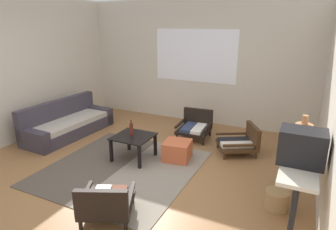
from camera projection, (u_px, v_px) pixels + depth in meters
name	position (u px, v px, depth m)	size (l,w,h in m)	color
ground_plane	(121.00, 179.00, 4.30)	(7.80, 7.80, 0.00)	olive
far_wall_with_window	(196.00, 62.00, 6.51)	(5.60, 0.13, 2.70)	beige
side_wall_left	(4.00, 72.00, 5.25)	(0.12, 6.60, 2.70)	beige
area_rug	(122.00, 168.00, 4.61)	(2.21, 2.32, 0.01)	#4C4238
couch	(68.00, 124.00, 5.94)	(0.80, 1.93, 0.70)	#38333D
coffee_table	(133.00, 140.00, 4.82)	(0.62, 0.60, 0.42)	black
armchair_by_window	(195.00, 125.00, 5.78)	(0.65, 0.66, 0.54)	black
armchair_striped_foreground	(106.00, 203.00, 3.32)	(0.78, 0.80, 0.52)	black
armchair_corner	(241.00, 141.00, 5.09)	(0.83, 0.81, 0.51)	#472D19
ottoman_orange	(177.00, 151.00, 4.86)	(0.43, 0.43, 0.32)	#BC5633
console_shelf	(299.00, 161.00, 3.32)	(0.37, 1.57, 0.79)	beige
crt_television	(302.00, 147.00, 3.01)	(0.45, 0.33, 0.37)	black
clay_vase	(303.00, 133.00, 3.55)	(0.21, 0.21, 0.35)	#A87047
glass_bottle	(131.00, 129.00, 4.81)	(0.06, 0.06, 0.26)	#5B2319
wicker_basket	(277.00, 200.00, 3.58)	(0.28, 0.28, 0.24)	#9E7A4C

